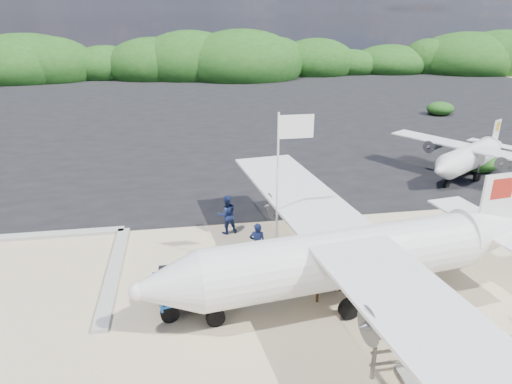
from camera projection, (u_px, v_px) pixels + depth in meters
ground at (238, 285)px, 16.38m from camera, size 160.00×160.00×0.00m
asphalt_apron at (200, 112)px, 43.86m from camera, size 90.00×50.00×0.04m
vegetation_band at (192, 76)px, 66.76m from camera, size 124.00×8.00×4.40m
fence at (474, 365)px, 12.68m from camera, size 6.40×2.00×1.10m
baggage_cart at (196, 305)px, 15.28m from camera, size 3.04×2.15×1.38m
flagpole at (276, 272)px, 17.18m from camera, size 1.22×0.52×6.06m
signboard at (336, 302)px, 15.43m from camera, size 1.50×0.38×1.23m
crew_a at (257, 244)px, 17.45m from camera, size 0.69×0.52×1.71m
crew_b at (227, 214)px, 19.85m from camera, size 0.97×0.82×1.78m
aircraft_large at (363, 123)px, 39.62m from camera, size 19.10×19.10×5.10m
aircraft_small at (111, 115)px, 42.36m from camera, size 10.94×10.94×2.86m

